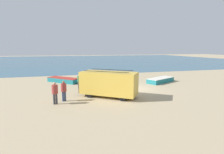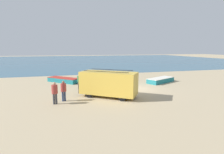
{
  "view_description": "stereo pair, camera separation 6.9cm",
  "coord_description": "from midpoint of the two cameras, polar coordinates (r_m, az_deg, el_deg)",
  "views": [
    {
      "loc": [
        -7.46,
        -17.8,
        4.46
      ],
      "look_at": [
        -1.99,
        2.6,
        1.0
      ],
      "focal_mm": 28.0,
      "sensor_mm": 36.0,
      "label": 1
    },
    {
      "loc": [
        -7.4,
        -17.82,
        4.46
      ],
      "look_at": [
        -1.99,
        2.6,
        1.0
      ],
      "focal_mm": 28.0,
      "sensor_mm": 36.0,
      "label": 2
    }
  ],
  "objects": [
    {
      "name": "ground_plane",
      "position": [
        19.81,
        7.45,
        -3.79
      ],
      "size": [
        200.0,
        200.0,
        0.0
      ],
      "primitive_type": "plane",
      "color": "tan"
    },
    {
      "name": "fishing_rowboat_0",
      "position": [
        24.16,
        15.69,
        -0.94
      ],
      "size": [
        4.99,
        3.19,
        0.62
      ],
      "rotation": [
        0.0,
        0.0,
        0.45
      ],
      "color": "#1E757F",
      "rests_on": "ground_plane"
    },
    {
      "name": "parked_van",
      "position": [
        16.16,
        -1.29,
        -2.03
      ],
      "size": [
        5.39,
        4.59,
        2.48
      ],
      "rotation": [
        0.0,
        0.0,
        2.53
      ],
      "color": "gold",
      "rests_on": "ground_plane"
    },
    {
      "name": "fisherman_2",
      "position": [
        14.76,
        -18.28,
        -4.39
      ],
      "size": [
        0.48,
        0.48,
        1.82
      ],
      "rotation": [
        0.0,
        0.0,
        1.59
      ],
      "color": "#38383D",
      "rests_on": "ground_plane"
    },
    {
      "name": "fisherman_1",
      "position": [
        15.41,
        -15.62,
        -3.82
      ],
      "size": [
        0.46,
        0.46,
        1.76
      ],
      "rotation": [
        0.0,
        0.0,
        1.77
      ],
      "color": "navy",
      "rests_on": "ground_plane"
    },
    {
      "name": "fishing_rowboat_1",
      "position": [
        23.28,
        0.62,
        -1.13
      ],
      "size": [
        3.69,
        2.9,
        0.49
      ],
      "rotation": [
        0.0,
        0.0,
        3.74
      ],
      "color": "#234CA3",
      "rests_on": "ground_plane"
    },
    {
      "name": "fisherman_0",
      "position": [
        19.78,
        -10.74,
        -0.97
      ],
      "size": [
        0.43,
        0.43,
        1.65
      ],
      "rotation": [
        0.0,
        0.0,
        4.99
      ],
      "color": "#5B564C",
      "rests_on": "ground_plane"
    },
    {
      "name": "fishing_rowboat_2",
      "position": [
        24.05,
        -15.36,
        -0.98
      ],
      "size": [
        4.66,
        4.44,
        0.61
      ],
      "rotation": [
        0.0,
        0.0,
        5.53
      ],
      "color": "#1E757F",
      "rests_on": "ground_plane"
    },
    {
      "name": "sea_water",
      "position": [
        70.34,
        -8.96,
        5.56
      ],
      "size": [
        120.0,
        80.0,
        0.01
      ],
      "primitive_type": "cube",
      "color": "#33607A",
      "rests_on": "ground_plane"
    }
  ]
}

